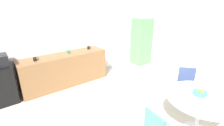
% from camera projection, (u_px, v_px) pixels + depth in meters
% --- Properties ---
extents(wall_back, '(6.00, 0.10, 2.60)m').
position_uv_depth(wall_back, '(71.00, 36.00, 4.90)').
color(wall_back, silver).
rests_on(wall_back, ground_plane).
extents(counter_block, '(2.38, 0.60, 0.90)m').
position_uv_depth(counter_block, '(65.00, 70.00, 4.73)').
color(counter_block, brown).
rests_on(counter_block, ground_plane).
extents(mini_fridge, '(0.54, 0.54, 0.91)m').
position_uv_depth(mini_fridge, '(2.00, 85.00, 3.87)').
color(mini_fridge, black).
rests_on(mini_fridge, ground_plane).
extents(locker_cabinet, '(0.60, 0.50, 1.69)m').
position_uv_depth(locker_cabinet, '(141.00, 42.00, 6.15)').
color(locker_cabinet, '#599959').
rests_on(locker_cabinet, ground_plane).
extents(round_table, '(1.22, 1.22, 0.74)m').
position_uv_depth(round_table, '(201.00, 103.00, 2.93)').
color(round_table, silver).
rests_on(round_table, ground_plane).
extents(chair_navy, '(0.59, 0.59, 0.83)m').
position_uv_depth(chair_navy, '(187.00, 81.00, 3.91)').
color(chair_navy, silver).
rests_on(chair_navy, ground_plane).
extents(fruit_bowl, '(0.24, 0.24, 0.11)m').
position_uv_depth(fruit_bowl, '(200.00, 93.00, 2.94)').
color(fruit_bowl, teal).
rests_on(fruit_bowl, round_table).
extents(mug_white, '(0.13, 0.08, 0.09)m').
position_uv_depth(mug_white, '(68.00, 52.00, 4.65)').
color(mug_white, '#338C59').
rests_on(mug_white, counter_block).
extents(mug_green, '(0.13, 0.08, 0.09)m').
position_uv_depth(mug_green, '(35.00, 59.00, 4.09)').
color(mug_green, black).
rests_on(mug_green, counter_block).
extents(mug_red, '(0.13, 0.08, 0.09)m').
position_uv_depth(mug_red, '(89.00, 48.00, 5.05)').
color(mug_red, black).
rests_on(mug_red, counter_block).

